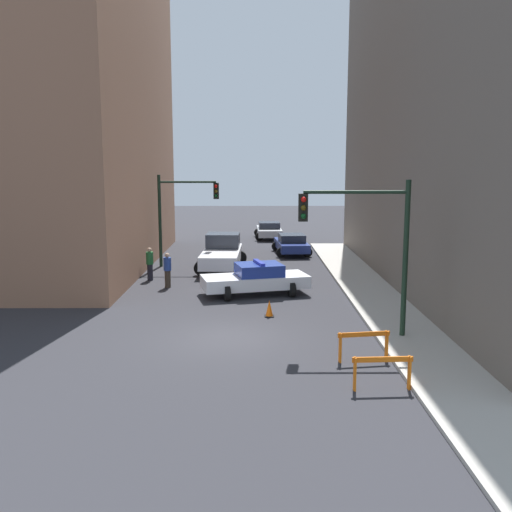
{
  "coord_description": "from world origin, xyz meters",
  "views": [
    {
      "loc": [
        0.87,
        -18.62,
        5.85
      ],
      "look_at": [
        1.0,
        6.9,
        1.68
      ],
      "focal_mm": 40.0,
      "sensor_mm": 36.0,
      "label": 1
    }
  ],
  "objects_px": {
    "traffic_cone": "(269,309)",
    "traffic_light_far": "(179,207)",
    "white_truck": "(222,253)",
    "parked_car_mid": "(269,230)",
    "barrier_front": "(382,367)",
    "traffic_light_near": "(371,235)",
    "parked_car_near": "(291,244)",
    "pedestrian_crossing": "(167,270)",
    "barrier_mid": "(364,341)",
    "police_car": "(256,279)",
    "pedestrian_corner": "(150,263)"
  },
  "relations": [
    {
      "from": "white_truck",
      "to": "parked_car_near",
      "type": "height_order",
      "value": "white_truck"
    },
    {
      "from": "white_truck",
      "to": "parked_car_near",
      "type": "distance_m",
      "value": 6.76
    },
    {
      "from": "police_car",
      "to": "parked_car_mid",
      "type": "relative_size",
      "value": 1.15
    },
    {
      "from": "barrier_front",
      "to": "traffic_light_near",
      "type": "bearing_deg",
      "value": 83.47
    },
    {
      "from": "white_truck",
      "to": "traffic_cone",
      "type": "distance_m",
      "value": 10.32
    },
    {
      "from": "traffic_cone",
      "to": "traffic_light_far",
      "type": "bearing_deg",
      "value": 113.86
    },
    {
      "from": "pedestrian_corner",
      "to": "traffic_cone",
      "type": "xyz_separation_m",
      "value": [
        5.82,
        -6.94,
        -0.54
      ]
    },
    {
      "from": "traffic_light_near",
      "to": "barrier_mid",
      "type": "height_order",
      "value": "traffic_light_near"
    },
    {
      "from": "pedestrian_crossing",
      "to": "pedestrian_corner",
      "type": "height_order",
      "value": "same"
    },
    {
      "from": "parked_car_mid",
      "to": "white_truck",
      "type": "bearing_deg",
      "value": -104.62
    },
    {
      "from": "police_car",
      "to": "barrier_mid",
      "type": "bearing_deg",
      "value": -174.36
    },
    {
      "from": "barrier_mid",
      "to": "parked_car_mid",
      "type": "bearing_deg",
      "value": 94.15
    },
    {
      "from": "white_truck",
      "to": "traffic_cone",
      "type": "relative_size",
      "value": 8.32
    },
    {
      "from": "police_car",
      "to": "parked_car_near",
      "type": "distance_m",
      "value": 11.8
    },
    {
      "from": "police_car",
      "to": "pedestrian_corner",
      "type": "bearing_deg",
      "value": 44.78
    },
    {
      "from": "parked_car_mid",
      "to": "parked_car_near",
      "type": "bearing_deg",
      "value": -82.48
    },
    {
      "from": "white_truck",
      "to": "barrier_front",
      "type": "height_order",
      "value": "white_truck"
    },
    {
      "from": "traffic_light_near",
      "to": "pedestrian_corner",
      "type": "height_order",
      "value": "traffic_light_near"
    },
    {
      "from": "traffic_light_far",
      "to": "white_truck",
      "type": "distance_m",
      "value": 3.58
    },
    {
      "from": "traffic_light_far",
      "to": "barrier_front",
      "type": "xyz_separation_m",
      "value": [
        7.53,
        -18.04,
        -2.78
      ]
    },
    {
      "from": "traffic_light_near",
      "to": "pedestrian_crossing",
      "type": "xyz_separation_m",
      "value": [
        -7.92,
        8.04,
        -2.67
      ]
    },
    {
      "from": "parked_car_mid",
      "to": "barrier_front",
      "type": "bearing_deg",
      "value": -87.63
    },
    {
      "from": "pedestrian_crossing",
      "to": "traffic_cone",
      "type": "bearing_deg",
      "value": -47.19
    },
    {
      "from": "traffic_light_near",
      "to": "traffic_cone",
      "type": "height_order",
      "value": "traffic_light_near"
    },
    {
      "from": "police_car",
      "to": "parked_car_mid",
      "type": "distance_m",
      "value": 19.27
    },
    {
      "from": "parked_car_mid",
      "to": "police_car",
      "type": "bearing_deg",
      "value": -94.96
    },
    {
      "from": "traffic_light_far",
      "to": "pedestrian_crossing",
      "type": "bearing_deg",
      "value": -88.83
    },
    {
      "from": "white_truck",
      "to": "parked_car_mid",
      "type": "height_order",
      "value": "white_truck"
    },
    {
      "from": "police_car",
      "to": "traffic_cone",
      "type": "distance_m",
      "value": 3.79
    },
    {
      "from": "parked_car_near",
      "to": "police_car",
      "type": "bearing_deg",
      "value": -105.89
    },
    {
      "from": "parked_car_near",
      "to": "traffic_cone",
      "type": "distance_m",
      "value": 15.41
    },
    {
      "from": "parked_car_near",
      "to": "barrier_mid",
      "type": "bearing_deg",
      "value": -92.1
    },
    {
      "from": "barrier_front",
      "to": "barrier_mid",
      "type": "height_order",
      "value": "same"
    },
    {
      "from": "barrier_front",
      "to": "white_truck",
      "type": "bearing_deg",
      "value": 106.45
    },
    {
      "from": "pedestrian_corner",
      "to": "barrier_front",
      "type": "xyz_separation_m",
      "value": [
        8.55,
        -14.13,
        -0.24
      ]
    },
    {
      "from": "pedestrian_crossing",
      "to": "barrier_front",
      "type": "bearing_deg",
      "value": -58.14
    },
    {
      "from": "barrier_mid",
      "to": "traffic_cone",
      "type": "distance_m",
      "value": 5.68
    },
    {
      "from": "parked_car_near",
      "to": "pedestrian_crossing",
      "type": "distance_m",
      "value": 12.0
    },
    {
      "from": "traffic_light_near",
      "to": "barrier_mid",
      "type": "bearing_deg",
      "value": -104.42
    },
    {
      "from": "parked_car_near",
      "to": "white_truck",
      "type": "bearing_deg",
      "value": -133.08
    },
    {
      "from": "pedestrian_crossing",
      "to": "barrier_mid",
      "type": "height_order",
      "value": "pedestrian_crossing"
    },
    {
      "from": "pedestrian_crossing",
      "to": "pedestrian_corner",
      "type": "xyz_separation_m",
      "value": [
        -1.14,
        1.69,
        0.0
      ]
    },
    {
      "from": "parked_car_near",
      "to": "barrier_front",
      "type": "xyz_separation_m",
      "value": [
        0.86,
        -22.49,
        -0.06
      ]
    },
    {
      "from": "traffic_cone",
      "to": "barrier_front",
      "type": "bearing_deg",
      "value": -69.21
    },
    {
      "from": "police_car",
      "to": "barrier_mid",
      "type": "distance_m",
      "value": 9.29
    },
    {
      "from": "pedestrian_corner",
      "to": "barrier_front",
      "type": "relative_size",
      "value": 1.04
    },
    {
      "from": "parked_car_near",
      "to": "pedestrian_corner",
      "type": "relative_size",
      "value": 2.67
    },
    {
      "from": "pedestrian_corner",
      "to": "parked_car_near",
      "type": "bearing_deg",
      "value": 23.52
    },
    {
      "from": "barrier_front",
      "to": "barrier_mid",
      "type": "xyz_separation_m",
      "value": [
        -0.06,
        2.19,
        0.0
      ]
    },
    {
      "from": "traffic_light_near",
      "to": "traffic_light_far",
      "type": "bearing_deg",
      "value": 120.51
    }
  ]
}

